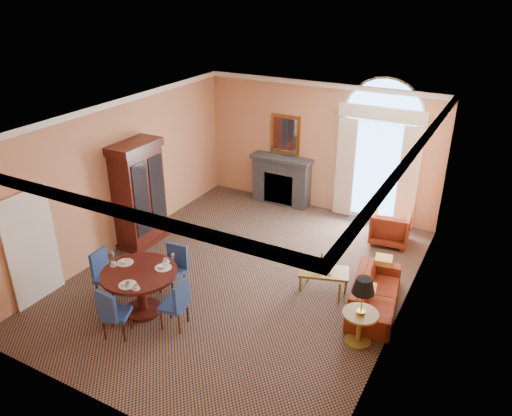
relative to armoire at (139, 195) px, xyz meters
The scene contains 12 objects.
ground 2.95m from the armoire, ahead, with size 7.50×7.50×0.00m, color #121F39.
room_envelope 3.07m from the armoire, ahead, with size 6.04×7.52×3.45m.
armoire is the anchor object (origin of this frame).
dining_table 2.70m from the armoire, 50.20° to the right, with size 1.32×1.32×1.03m.
dining_chair_north 2.24m from the armoire, 33.67° to the right, with size 0.46×0.48×0.94m.
dining_chair_south 3.36m from the armoire, 58.02° to the right, with size 0.54×0.54×0.94m.
dining_chair_east 3.34m from the armoire, 39.61° to the right, with size 0.49×0.49×0.94m.
dining_chair_west 2.21m from the armoire, 68.12° to the right, with size 0.49×0.49×0.94m.
sofa 5.34m from the armoire, ahead, with size 1.95×0.76×0.57m, color maroon.
armchair 5.57m from the armoire, 27.81° to the left, with size 0.82×0.84×0.77m, color maroon.
coffee_table 4.34m from the armoire, ahead, with size 1.03×0.77×0.82m.
side_table 5.42m from the armoire, 10.68° to the right, with size 0.58×0.58×1.20m.
Camera 1 is at (4.20, -7.27, 5.47)m, focal length 35.00 mm.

